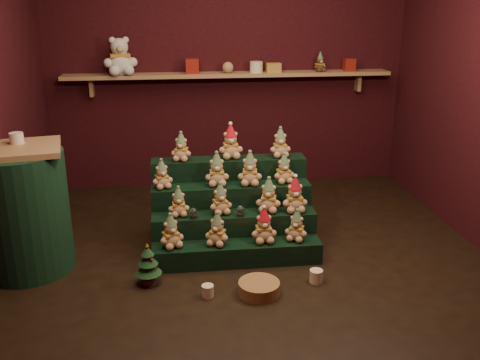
{
  "coord_description": "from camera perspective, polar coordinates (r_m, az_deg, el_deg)",
  "views": [
    {
      "loc": [
        -0.6,
        -4.04,
        2.1
      ],
      "look_at": [
        -0.08,
        0.25,
        0.63
      ],
      "focal_mm": 40.0,
      "sensor_mm": 36.0,
      "label": 1
    }
  ],
  "objects": [
    {
      "name": "ground",
      "position": [
        4.59,
        1.35,
        -8.38
      ],
      "size": [
        4.0,
        4.0,
        0.0
      ],
      "primitive_type": "plane",
      "color": "black",
      "rests_on": "ground"
    },
    {
      "name": "back_wall",
      "position": [
        6.16,
        -1.34,
        12.33
      ],
      "size": [
        4.0,
        0.1,
        2.8
      ],
      "primitive_type": "cube",
      "color": "black",
      "rests_on": "ground"
    },
    {
      "name": "front_wall",
      "position": [
        2.19,
        9.33,
        -0.1
      ],
      "size": [
        4.0,
        0.1,
        2.8
      ],
      "primitive_type": "cube",
      "color": "black",
      "rests_on": "ground"
    },
    {
      "name": "back_shelf",
      "position": [
        6.0,
        -1.16,
        11.13
      ],
      "size": [
        3.6,
        0.26,
        0.24
      ],
      "color": "#A67A53",
      "rests_on": "ground"
    },
    {
      "name": "riser_tier_front",
      "position": [
        4.47,
        -0.3,
        -7.85
      ],
      "size": [
        1.4,
        0.22,
        0.18
      ],
      "primitive_type": "cube",
      "color": "black",
      "rests_on": "ground"
    },
    {
      "name": "riser_tier_midfront",
      "position": [
        4.63,
        -0.62,
        -5.64
      ],
      "size": [
        1.4,
        0.22,
        0.36
      ],
      "primitive_type": "cube",
      "color": "black",
      "rests_on": "ground"
    },
    {
      "name": "riser_tier_midback",
      "position": [
        4.8,
        -0.91,
        -3.58
      ],
      "size": [
        1.4,
        0.22,
        0.54
      ],
      "primitive_type": "cube",
      "color": "black",
      "rests_on": "ground"
    },
    {
      "name": "riser_tier_back",
      "position": [
        4.97,
        -1.19,
        -1.66
      ],
      "size": [
        1.4,
        0.22,
        0.72
      ],
      "primitive_type": "cube",
      "color": "black",
      "rests_on": "ground"
    },
    {
      "name": "teddy_0",
      "position": [
        4.36,
        -7.39,
        -5.4
      ],
      "size": [
        0.26,
        0.25,
        0.28
      ],
      "primitive_type": null,
      "rotation": [
        0.0,
        0.0,
        0.44
      ],
      "color": "tan",
      "rests_on": "riser_tier_front"
    },
    {
      "name": "teddy_1",
      "position": [
        4.37,
        -2.44,
        -5.24
      ],
      "size": [
        0.26,
        0.25,
        0.28
      ],
      "primitive_type": null,
      "rotation": [
        0.0,
        0.0,
        -0.46
      ],
      "color": "tan",
      "rests_on": "riser_tier_front"
    },
    {
      "name": "teddy_2",
      "position": [
        4.42,
        2.56,
        -4.84
      ],
      "size": [
        0.22,
        0.2,
        0.3
      ],
      "primitive_type": null,
      "rotation": [
        0.0,
        0.0,
        0.03
      ],
      "color": "tan",
      "rests_on": "riser_tier_front"
    },
    {
      "name": "teddy_3",
      "position": [
        4.47,
        6.06,
        -4.82
      ],
      "size": [
        0.25,
        0.24,
        0.26
      ],
      "primitive_type": null,
      "rotation": [
        0.0,
        0.0,
        -0.49
      ],
      "color": "tan",
      "rests_on": "riser_tier_front"
    },
    {
      "name": "teddy_4",
      "position": [
        4.51,
        -6.57,
        -2.29
      ],
      "size": [
        0.19,
        0.17,
        0.25
      ],
      "primitive_type": null,
      "rotation": [
        0.0,
        0.0,
        0.05
      ],
      "color": "tan",
      "rests_on": "riser_tier_midfront"
    },
    {
      "name": "teddy_5",
      "position": [
        4.51,
        -2.12,
        -2.0
      ],
      "size": [
        0.23,
        0.22,
        0.27
      ],
      "primitive_type": null,
      "rotation": [
        0.0,
        0.0,
        0.25
      ],
      "color": "tan",
      "rests_on": "riser_tier_midfront"
    },
    {
      "name": "teddy_6",
      "position": [
        4.56,
        3.07,
        -1.6
      ],
      "size": [
        0.26,
        0.24,
        0.3
      ],
      "primitive_type": null,
      "rotation": [
        0.0,
        0.0,
        -0.28
      ],
      "color": "tan",
      "rests_on": "riser_tier_midfront"
    },
    {
      "name": "teddy_7",
      "position": [
        4.58,
        5.87,
        -1.55
      ],
      "size": [
        0.22,
        0.2,
        0.3
      ],
      "primitive_type": null,
      "rotation": [
        0.0,
        0.0,
        0.01
      ],
      "color": "tan",
      "rests_on": "riser_tier_midfront"
    },
    {
      "name": "teddy_8",
      "position": [
        4.64,
        -8.34,
        0.63
      ],
      "size": [
        0.22,
        0.21,
        0.25
      ],
      "primitive_type": null,
      "rotation": [
        0.0,
        0.0,
        0.32
      ],
      "color": "tan",
      "rests_on": "riser_tier_midback"
    },
    {
      "name": "teddy_9",
      "position": [
        4.66,
        -2.49,
        1.17
      ],
      "size": [
        0.21,
        0.19,
        0.29
      ],
      "primitive_type": null,
      "rotation": [
        0.0,
        0.0,
        0.0
      ],
      "color": "tan",
      "rests_on": "riser_tier_midback"
    },
    {
      "name": "teddy_10",
      "position": [
        4.67,
        1.06,
        1.24
      ],
      "size": [
        0.24,
        0.22,
        0.3
      ],
      "primitive_type": null,
      "rotation": [
        0.0,
        0.0,
        -0.13
      ],
      "color": "tan",
      "rests_on": "riser_tier_midback"
    },
    {
      "name": "teddy_11",
      "position": [
        4.74,
        4.7,
        1.24
      ],
      "size": [
        0.21,
        0.2,
        0.26
      ],
      "primitive_type": null,
      "rotation": [
        0.0,
        0.0,
        0.17
      ],
      "color": "tan",
      "rests_on": "riser_tier_midback"
    },
    {
      "name": "teddy_12",
      "position": [
        4.79,
        -6.29,
        3.56
      ],
      "size": [
        0.22,
        0.21,
        0.25
      ],
      "primitive_type": null,
      "rotation": [
        0.0,
        0.0,
        -0.27
      ],
      "color": "tan",
      "rests_on": "riser_tier_back"
    },
    {
      "name": "teddy_13",
      "position": [
        4.83,
        -1.02,
        4.11
      ],
      "size": [
        0.23,
        0.21,
        0.3
      ],
      "primitive_type": null,
      "rotation": [
        0.0,
        0.0,
        0.04
      ],
      "color": "tan",
      "rests_on": "riser_tier_back"
    },
    {
      "name": "teddy_14",
      "position": [
        4.89,
        4.31,
        4.02
      ],
      "size": [
        0.2,
        0.18,
        0.27
      ],
      "primitive_type": null,
      "rotation": [
        0.0,
        0.0,
        0.05
      ],
      "color": "tan",
      "rests_on": "riser_tier_back"
    },
    {
      "name": "snow_globe_a",
      "position": [
        4.47,
        -5.0,
        -3.53
      ],
      "size": [
        0.07,
        0.07,
        0.09
      ],
      "color": "black",
      "rests_on": "riser_tier_midfront"
    },
    {
      "name": "snow_globe_b",
      "position": [
        4.49,
        0.04,
        -3.31
      ],
      "size": [
        0.07,
        0.07,
        0.09
      ],
      "color": "black",
      "rests_on": "riser_tier_midfront"
    },
    {
      "name": "snow_globe_c",
      "position": [
        4.56,
        5.44,
        -3.12
      ],
      "size": [
        0.06,
        0.06,
        0.08
      ],
      "color": "black",
      "rests_on": "riser_tier_midfront"
    },
    {
      "name": "side_table",
      "position": [
        4.57,
        -22.17,
        -2.99
      ],
      "size": [
        0.76,
        0.72,
        1.03
      ],
      "rotation": [
        0.0,
        0.0,
        0.18
      ],
      "color": "#A67A53",
      "rests_on": "ground"
    },
    {
      "name": "table_ornament",
      "position": [
        4.5,
        -22.74,
        4.14
      ],
      "size": [
        0.11,
        0.11,
        0.08
      ],
      "primitive_type": "cylinder",
      "color": "beige",
      "rests_on": "side_table"
    },
    {
      "name": "mini_christmas_tree",
      "position": [
        4.2,
        -9.77,
        -8.83
      ],
      "size": [
        0.21,
        0.21,
        0.35
      ],
      "rotation": [
        0.0,
        0.0,
        -0.21
      ],
      "color": "#402417",
      "rests_on": "ground"
    },
    {
      "name": "mug_left",
      "position": [
        4.05,
        -3.46,
        -11.72
      ],
      "size": [
        0.09,
        0.09,
        0.09
      ],
      "primitive_type": "cylinder",
      "color": "beige",
      "rests_on": "ground"
    },
    {
      "name": "mug_right",
      "position": [
        4.26,
        8.12,
        -10.11
      ],
      "size": [
        0.1,
        0.1,
        0.1
      ],
      "primitive_type": "cylinder",
      "color": "beige",
      "rests_on": "ground"
    },
    {
      "name": "wicker_basket",
      "position": [
        4.07,
        2.04,
        -11.45
      ],
      "size": [
        0.38,
        0.38,
        0.1
      ],
      "primitive_type": "cylinder",
      "rotation": [
        0.0,
        0.0,
        0.26
      ],
      "color": "olive",
      "rests_on": "ground"
    },
    {
      "name": "white_bear",
      "position": [
        5.93,
        -12.73,
        13.27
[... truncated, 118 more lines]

